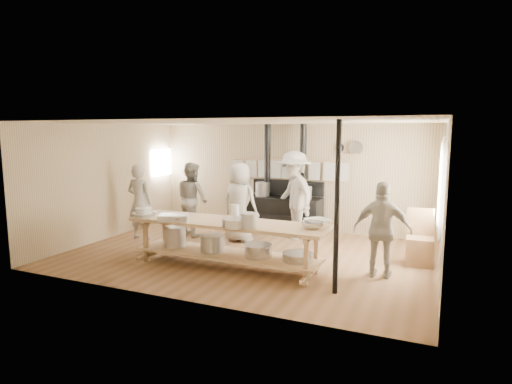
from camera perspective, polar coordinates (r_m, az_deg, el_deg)
ground at (r=8.59m, az=-1.06°, el=-8.31°), size 7.00×7.00×0.00m
room_shell at (r=8.28m, az=-1.09°, el=2.53°), size 7.00×7.00×7.00m
window_right at (r=8.16m, az=23.60°, el=0.89°), size 0.09×1.50×1.65m
left_opening at (r=11.75m, az=-12.49°, el=3.87°), size 0.00×0.90×0.90m
stove at (r=10.39m, az=3.72°, el=-2.49°), size 1.90×0.75×2.60m
towel_rail at (r=10.51m, az=4.33°, el=3.28°), size 3.00×0.04×0.47m
back_wall_shelf at (r=10.14m, az=12.30°, el=5.52°), size 0.63×0.14×0.32m
prep_table at (r=7.68m, az=-3.91°, el=-6.31°), size 3.60×0.90×0.85m
support_post at (r=6.40m, az=10.74°, el=-2.19°), size 0.08×0.08×2.60m
cook_far_left at (r=9.98m, az=-15.23°, el=-1.27°), size 0.64×0.43×1.70m
cook_left at (r=10.15m, az=-8.50°, el=-0.89°), size 1.04×0.96×1.72m
cook_center at (r=9.41m, az=-2.18°, el=-1.40°), size 0.91×0.65×1.75m
cook_right at (r=7.41m, az=16.49°, el=-4.89°), size 0.96×0.42×1.61m
cook_by_window at (r=9.67m, az=5.10°, el=-0.44°), size 1.46×1.41×1.99m
chair at (r=8.44m, az=20.95°, el=-7.04°), size 0.51×0.51×1.02m
bowl_white_a at (r=8.14m, az=-14.73°, el=-3.00°), size 0.49×0.49×0.10m
bowl_steel_a at (r=7.70m, az=-10.27°, el=-3.51°), size 0.38×0.38×0.09m
bowl_white_b at (r=7.34m, az=8.18°, el=-3.99°), size 0.59×0.59×0.10m
bowl_steel_b at (r=7.06m, az=7.54°, el=-4.41°), size 0.46×0.46×0.11m
roasting_pan at (r=7.76m, az=-10.88°, el=-3.36°), size 0.60×0.52×0.11m
mixing_bowl_large at (r=7.15m, az=-2.81°, el=-4.05°), size 0.53×0.53×0.15m
bucket_galv at (r=7.04m, az=-0.98°, el=-3.82°), size 0.32×0.32×0.25m
deep_bowl_enamel at (r=8.13m, az=-14.74°, el=-2.71°), size 0.36×0.36×0.18m
pitcher at (r=7.86m, az=-2.81°, el=-2.57°), size 0.20×0.20×0.24m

